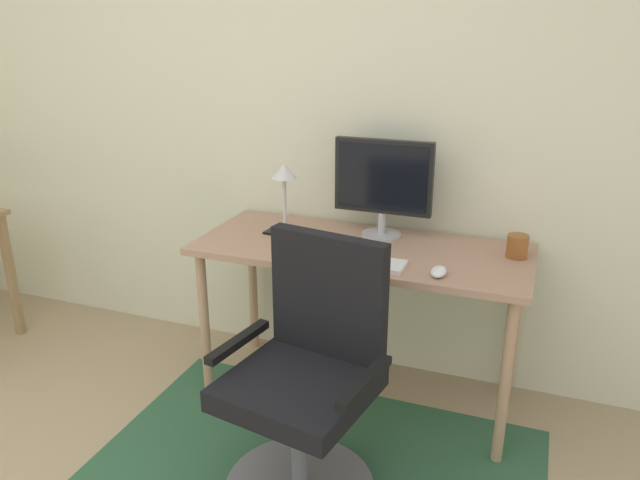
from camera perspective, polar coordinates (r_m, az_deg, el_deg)
name	(u,v)px	position (r m, az deg, el deg)	size (l,w,h in m)	color
wall_back	(281,106)	(3.10, -3.66, 12.40)	(6.00, 0.10, 2.60)	beige
area_rug	(309,477)	(2.58, -1.00, -21.20)	(1.76, 1.26, 0.01)	#2E593B
desk	(361,263)	(2.72, 3.83, -2.17)	(1.46, 0.62, 0.76)	tan
monitor	(383,181)	(2.76, 5.91, 5.46)	(0.45, 0.18, 0.45)	#B2B2B7
keyboard	(353,261)	(2.51, 3.08, -1.93)	(0.43, 0.13, 0.02)	white
computer_mouse	(439,272)	(2.42, 11.00, -2.91)	(0.06, 0.10, 0.03)	white
coffee_cup	(517,246)	(2.68, 17.92, -0.56)	(0.09, 0.09, 0.10)	brown
cell_phone	(276,230)	(2.89, -4.09, 0.95)	(0.07, 0.14, 0.01)	black
desk_lamp	(284,189)	(2.62, -3.34, 4.80)	(0.11, 0.11, 0.37)	black
office_chair	(307,398)	(2.30, -1.26, -14.54)	(0.61, 0.56, 0.98)	slate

